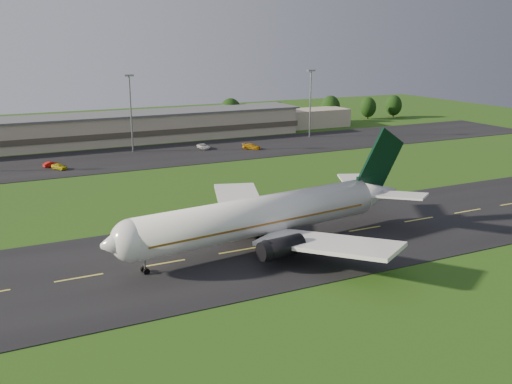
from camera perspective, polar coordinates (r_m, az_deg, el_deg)
name	(u,v)px	position (r m, az deg, el deg)	size (l,w,h in m)	color
ground	(238,251)	(81.49, -1.77, -5.93)	(360.00, 360.00, 0.00)	#254411
taxiway	(238,251)	(81.47, -1.77, -5.90)	(220.00, 30.00, 0.10)	black
apron	(121,159)	(147.75, -13.31, 3.27)	(260.00, 30.00, 0.10)	black
airliner	(264,216)	(81.73, 0.84, -2.40)	(51.20, 41.89, 15.57)	white
terminal	(123,128)	(171.71, -13.13, 6.22)	(145.00, 16.00, 8.40)	tan
light_mast_centre	(130,104)	(154.65, -12.45, 8.59)	(2.40, 1.20, 20.35)	gray
light_mast_east	(310,95)	(175.78, 5.47, 9.61)	(2.40, 1.20, 20.35)	gray
tree_line	(154,118)	(183.26, -10.12, 7.27)	(192.34, 8.59, 10.51)	black
service_vehicle_a	(59,166)	(139.06, -19.08, 2.44)	(1.66, 4.12, 1.41)	#D2C30C
service_vehicle_b	(51,164)	(142.45, -19.78, 2.63)	(1.33, 3.80, 1.25)	#A80D0B
service_vehicle_c	(204,146)	(156.99, -5.26, 4.56)	(2.30, 5.00, 1.39)	silver
service_vehicle_d	(252,146)	(156.15, -0.45, 4.58)	(2.04, 5.03, 1.46)	#E9A00D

